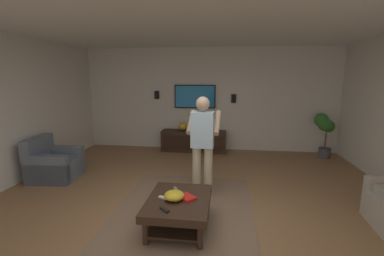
# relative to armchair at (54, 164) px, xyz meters

# --- Properties ---
(ground_plane) EXTENTS (9.00, 9.00, 0.00)m
(ground_plane) POSITION_rel_armchair_xyz_m (-1.20, -2.82, -0.28)
(ground_plane) COLOR olive
(wall_back_tv) EXTENTS (0.10, 6.87, 2.71)m
(wall_back_tv) POSITION_rel_armchair_xyz_m (2.60, -2.82, 1.08)
(wall_back_tv) COLOR silver
(wall_back_tv) RESTS_ON ground
(ceiling_slab) EXTENTS (7.70, 6.87, 0.10)m
(ceiling_slab) POSITION_rel_armchair_xyz_m (-1.20, -2.82, 2.48)
(ceiling_slab) COLOR white
(area_rug) EXTENTS (3.09, 2.00, 0.01)m
(area_rug) POSITION_rel_armchair_xyz_m (-1.16, -2.71, -0.27)
(area_rug) COLOR #7A604C
(area_rug) RESTS_ON ground
(armchair) EXTENTS (0.87, 0.88, 0.82)m
(armchair) POSITION_rel_armchair_xyz_m (0.00, 0.00, 0.00)
(armchair) COLOR slate
(armchair) RESTS_ON ground
(coffee_table) EXTENTS (1.00, 0.80, 0.40)m
(coffee_table) POSITION_rel_armchair_xyz_m (-1.36, -2.71, 0.02)
(coffee_table) COLOR #332116
(coffee_table) RESTS_ON ground
(media_console) EXTENTS (0.45, 1.70, 0.55)m
(media_console) POSITION_rel_armchair_xyz_m (2.26, -2.46, -0.00)
(media_console) COLOR #332116
(media_console) RESTS_ON ground
(tv) EXTENTS (0.05, 1.10, 0.62)m
(tv) POSITION_rel_armchair_xyz_m (2.51, -2.46, 1.15)
(tv) COLOR black
(person_standing) EXTENTS (0.55, 0.56, 1.64)m
(person_standing) POSITION_rel_armchair_xyz_m (-0.32, -2.92, 0.65)
(person_standing) COLOR #C6B793
(person_standing) RESTS_ON ground
(potted_plant_tall) EXTENTS (0.41, 0.49, 1.10)m
(potted_plant_tall) POSITION_rel_armchair_xyz_m (2.08, -5.65, 0.46)
(potted_plant_tall) COLOR #4C4C51
(potted_plant_tall) RESTS_ON ground
(bowl) EXTENTS (0.26, 0.26, 0.12)m
(bowl) POSITION_rel_armchair_xyz_m (-1.40, -2.66, 0.18)
(bowl) COLOR gold
(bowl) RESTS_ON coffee_table
(remote_white) EXTENTS (0.09, 0.16, 0.02)m
(remote_white) POSITION_rel_armchair_xyz_m (-1.39, -2.52, 0.13)
(remote_white) COLOR white
(remote_white) RESTS_ON coffee_table
(remote_black) EXTENTS (0.14, 0.14, 0.02)m
(remote_black) POSITION_rel_armchair_xyz_m (-1.68, -2.60, 0.13)
(remote_black) COLOR black
(remote_black) RESTS_ON coffee_table
(remote_grey) EXTENTS (0.15, 0.11, 0.02)m
(remote_grey) POSITION_rel_armchair_xyz_m (-1.13, -2.63, 0.13)
(remote_grey) COLOR slate
(remote_grey) RESTS_ON coffee_table
(book) EXTENTS (0.27, 0.27, 0.04)m
(book) POSITION_rel_armchair_xyz_m (-1.36, -2.81, 0.14)
(book) COLOR red
(book) RESTS_ON coffee_table
(vase_round) EXTENTS (0.22, 0.22, 0.22)m
(vase_round) POSITION_rel_armchair_xyz_m (2.29, -2.16, 0.38)
(vase_round) COLOR gold
(vase_round) RESTS_ON media_console
(wall_speaker_left) EXTENTS (0.06, 0.12, 0.22)m
(wall_speaker_left) POSITION_rel_armchair_xyz_m (2.52, -3.48, 1.11)
(wall_speaker_left) COLOR black
(wall_speaker_right) EXTENTS (0.06, 0.12, 0.22)m
(wall_speaker_right) POSITION_rel_armchair_xyz_m (2.52, -1.41, 1.19)
(wall_speaker_right) COLOR black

